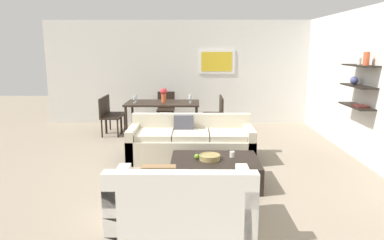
{
  "coord_description": "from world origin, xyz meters",
  "views": [
    {
      "loc": [
        0.06,
        -5.96,
        2.0
      ],
      "look_at": [
        -0.01,
        0.2,
        0.75
      ],
      "focal_mm": 33.43,
      "sensor_mm": 36.0,
      "label": 1
    }
  ],
  "objects": [
    {
      "name": "ground_plane",
      "position": [
        0.0,
        0.0,
        0.0
      ],
      "size": [
        18.0,
        18.0,
        0.0
      ],
      "primitive_type": "plane",
      "color": "gray"
    },
    {
      "name": "wine_glass_left_far",
      "position": [
        -1.36,
        2.4,
        0.86
      ],
      "size": [
        0.06,
        0.06,
        0.16
      ],
      "color": "silver",
      "rests_on": "dining_table"
    },
    {
      "name": "loveseat_white",
      "position": [
        -0.1,
        -2.23,
        0.29
      ],
      "size": [
        1.57,
        0.9,
        0.78
      ],
      "color": "white",
      "rests_on": "ground"
    },
    {
      "name": "coffee_table",
      "position": [
        0.34,
        -0.9,
        0.19
      ],
      "size": [
        1.29,
        0.95,
        0.38
      ],
      "color": "black",
      "rests_on": "ground"
    },
    {
      "name": "wine_glass_left_near",
      "position": [
        -1.36,
        2.17,
        0.86
      ],
      "size": [
        0.06,
        0.06,
        0.16
      ],
      "color": "silver",
      "rests_on": "dining_table"
    },
    {
      "name": "centerpiece_vase",
      "position": [
        -0.69,
        2.3,
        0.94
      ],
      "size": [
        0.16,
        0.16,
        0.33
      ],
      "color": "#D85933",
      "rests_on": "dining_table"
    },
    {
      "name": "wine_glass_right_near",
      "position": [
        -0.07,
        2.17,
        0.87
      ],
      "size": [
        0.06,
        0.06,
        0.17
      ],
      "color": "silver",
      "rests_on": "dining_table"
    },
    {
      "name": "dining_table",
      "position": [
        -0.72,
        2.28,
        0.68
      ],
      "size": [
        1.7,
        0.94,
        0.75
      ],
      "color": "black",
      "rests_on": "ground"
    },
    {
      "name": "dining_chair_head",
      "position": [
        -0.72,
        3.16,
        0.5
      ],
      "size": [
        0.44,
        0.44,
        0.88
      ],
      "color": "black",
      "rests_on": "ground"
    },
    {
      "name": "right_wall_shelf_unit",
      "position": [
        3.03,
        0.59,
        1.35
      ],
      "size": [
        0.34,
        8.2,
        2.7
      ],
      "color": "silver",
      "rests_on": "ground"
    },
    {
      "name": "dining_chair_right_near",
      "position": [
        0.54,
        2.07,
        0.5
      ],
      "size": [
        0.44,
        0.44,
        0.88
      ],
      "color": "black",
      "rests_on": "ground"
    },
    {
      "name": "candle_jar",
      "position": [
        0.61,
        -0.78,
        0.42
      ],
      "size": [
        0.08,
        0.08,
        0.09
      ],
      "primitive_type": "cylinder",
      "color": "silver",
      "rests_on": "coffee_table"
    },
    {
      "name": "decorative_bowl",
      "position": [
        0.27,
        -0.92,
        0.42
      ],
      "size": [
        0.31,
        0.31,
        0.08
      ],
      "color": "#99844C",
      "rests_on": "coffee_table"
    },
    {
      "name": "wine_glass_right_far",
      "position": [
        -0.07,
        2.4,
        0.87
      ],
      "size": [
        0.08,
        0.08,
        0.17
      ],
      "color": "silver",
      "rests_on": "dining_table"
    },
    {
      "name": "apple_on_coffee_table",
      "position": [
        0.08,
        -0.88,
        0.42
      ],
      "size": [
        0.08,
        0.08,
        0.08
      ],
      "primitive_type": "sphere",
      "color": "#669E2D",
      "rests_on": "coffee_table"
    },
    {
      "name": "dining_chair_right_far",
      "position": [
        0.54,
        2.49,
        0.5
      ],
      "size": [
        0.44,
        0.44,
        0.88
      ],
      "color": "black",
      "rests_on": "ground"
    },
    {
      "name": "sofa_beige",
      "position": [
        -0.03,
        0.34,
        0.29
      ],
      "size": [
        2.23,
        0.9,
        0.78
      ],
      "color": "beige",
      "rests_on": "ground"
    },
    {
      "name": "dining_chair_left_near",
      "position": [
        -1.97,
        2.07,
        0.5
      ],
      "size": [
        0.44,
        0.44,
        0.88
      ],
      "color": "black",
      "rests_on": "ground"
    },
    {
      "name": "dining_chair_left_far",
      "position": [
        -1.97,
        2.49,
        0.5
      ],
      "size": [
        0.44,
        0.44,
        0.88
      ],
      "color": "black",
      "rests_on": "ground"
    },
    {
      "name": "back_wall_unit",
      "position": [
        0.3,
        3.53,
        1.35
      ],
      "size": [
        8.4,
        0.09,
        2.7
      ],
      "color": "silver",
      "rests_on": "ground"
    }
  ]
}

